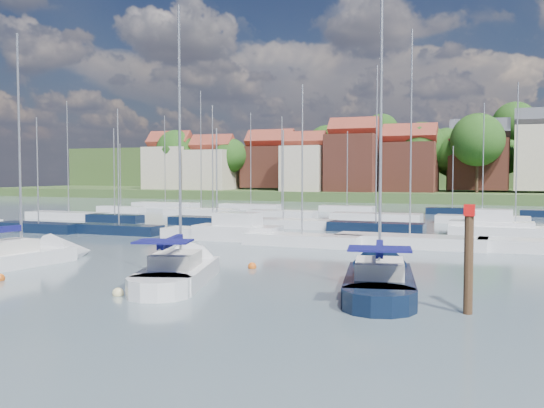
% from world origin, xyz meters
% --- Properties ---
extents(ground, '(260.00, 260.00, 0.00)m').
position_xyz_m(ground, '(0.00, 40.00, 0.00)').
color(ground, '#43515B').
rests_on(ground, ground).
extents(sailboat_left, '(4.18, 11.03, 14.66)m').
position_xyz_m(sailboat_left, '(-11.58, 4.29, 0.36)').
color(sailboat_left, silver).
rests_on(sailboat_left, ground).
extents(sailboat_centre, '(5.86, 11.30, 14.88)m').
position_xyz_m(sailboat_centre, '(-0.51, 3.22, 0.36)').
color(sailboat_centre, silver).
rests_on(sailboat_centre, ground).
extents(sailboat_navy, '(5.19, 11.69, 15.69)m').
position_xyz_m(sailboat_navy, '(9.36, 4.48, 0.36)').
color(sailboat_navy, black).
rests_on(sailboat_navy, ground).
extents(timber_piling, '(0.40, 0.40, 6.48)m').
position_xyz_m(timber_piling, '(13.65, 0.33, 1.17)').
color(timber_piling, '#4C331E').
rests_on(timber_piling, ground).
extents(buoy_c, '(0.51, 0.51, 0.51)m').
position_xyz_m(buoy_c, '(-8.81, -0.86, 0.00)').
color(buoy_c, '#D85914').
rests_on(buoy_c, ground).
extents(buoy_d, '(0.51, 0.51, 0.51)m').
position_xyz_m(buoy_d, '(-0.99, -1.77, 0.00)').
color(buoy_d, beige).
rests_on(buoy_d, ground).
extents(buoy_e, '(0.49, 0.49, 0.49)m').
position_xyz_m(buoy_e, '(1.47, 7.42, 0.00)').
color(buoy_e, '#D85914').
rests_on(buoy_e, ground).
extents(marina_field, '(79.62, 41.41, 15.93)m').
position_xyz_m(marina_field, '(1.91, 35.15, 0.43)').
color(marina_field, silver).
rests_on(marina_field, ground).
extents(far_shore_town, '(212.46, 90.00, 22.27)m').
position_xyz_m(far_shore_town, '(2.23, 132.67, 4.61)').
color(far_shore_town, '#3D582C').
rests_on(far_shore_town, ground).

